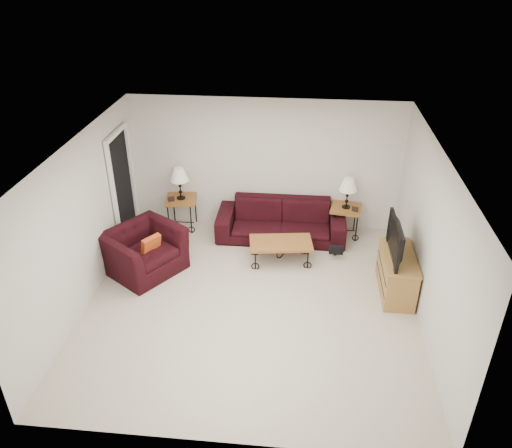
{
  "coord_description": "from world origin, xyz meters",
  "views": [
    {
      "loc": [
        0.68,
        -6.1,
        4.9
      ],
      "look_at": [
        0.0,
        0.7,
        1.0
      ],
      "focal_mm": 35.24,
      "sensor_mm": 36.0,
      "label": 1
    }
  ],
  "objects": [
    {
      "name": "ceiling",
      "position": [
        0.0,
        0.0,
        2.5
      ],
      "size": [
        5.0,
        5.0,
        0.0
      ],
      "primitive_type": "plane",
      "color": "white",
      "rests_on": "wall_back"
    },
    {
      "name": "sofa",
      "position": [
        0.34,
        2.02,
        0.34
      ],
      "size": [
        2.36,
        0.92,
        0.69
      ],
      "primitive_type": "imported",
      "color": "black",
      "rests_on": "ground"
    },
    {
      "name": "backpack",
      "position": [
        1.34,
        1.47,
        0.24
      ],
      "size": [
        0.45,
        0.4,
        0.48
      ],
      "primitive_type": "ellipsoid",
      "rotation": [
        0.0,
        0.0,
        -0.38
      ],
      "color": "black",
      "rests_on": "ground"
    },
    {
      "name": "lamp_left",
      "position": [
        -1.58,
        2.2,
        0.93
      ],
      "size": [
        0.4,
        0.4,
        0.62
      ],
      "primitive_type": null,
      "rotation": [
        0.0,
        0.0,
        0.14
      ],
      "color": "black",
      "rests_on": "side_table_left"
    },
    {
      "name": "armchair",
      "position": [
        -1.88,
        0.7,
        0.38
      ],
      "size": [
        1.51,
        1.54,
        0.76
      ],
      "primitive_type": "imported",
      "rotation": [
        0.0,
        0.0,
        0.96
      ],
      "color": "black",
      "rests_on": "ground"
    },
    {
      "name": "wall_front",
      "position": [
        0.0,
        -2.5,
        1.25
      ],
      "size": [
        5.0,
        0.02,
        2.5
      ],
      "primitive_type": "cube",
      "color": "silver",
      "rests_on": "ground"
    },
    {
      "name": "tv_stand",
      "position": [
        2.23,
        0.51,
        0.33
      ],
      "size": [
        0.46,
        1.11,
        0.67
      ],
      "primitive_type": "cube",
      "color": "#A3723C",
      "rests_on": "ground"
    },
    {
      "name": "coffee_table",
      "position": [
        0.38,
        1.18,
        0.2
      ],
      "size": [
        1.13,
        0.71,
        0.4
      ],
      "primitive_type": "cube",
      "rotation": [
        0.0,
        0.0,
        0.13
      ],
      "color": "#966126",
      "rests_on": "ground"
    },
    {
      "name": "wall_left",
      "position": [
        -2.5,
        0.0,
        1.25
      ],
      "size": [
        0.02,
        5.0,
        2.5
      ],
      "primitive_type": "cube",
      "color": "silver",
      "rests_on": "ground"
    },
    {
      "name": "doorway",
      "position": [
        -2.47,
        1.65,
        1.02
      ],
      "size": [
        0.08,
        0.94,
        2.04
      ],
      "primitive_type": "cube",
      "color": "black",
      "rests_on": "ground"
    },
    {
      "name": "television",
      "position": [
        2.21,
        0.51,
        0.96
      ],
      "size": [
        0.13,
        1.0,
        0.58
      ],
      "primitive_type": "imported",
      "rotation": [
        0.0,
        0.0,
        -1.57
      ],
      "color": "black",
      "rests_on": "tv_stand"
    },
    {
      "name": "photo_frame_right",
      "position": [
        1.67,
        2.05,
        0.64
      ],
      "size": [
        0.12,
        0.06,
        0.1
      ],
      "primitive_type": "cube",
      "rotation": [
        0.0,
        0.0,
        -0.37
      ],
      "color": "black",
      "rests_on": "side_table_right"
    },
    {
      "name": "wall_back",
      "position": [
        0.0,
        2.5,
        1.25
      ],
      "size": [
        5.0,
        0.02,
        2.5
      ],
      "primitive_type": "cube",
      "color": "silver",
      "rests_on": "ground"
    },
    {
      "name": "side_table_left",
      "position": [
        -1.58,
        2.2,
        0.31
      ],
      "size": [
        0.64,
        0.64,
        0.62
      ],
      "primitive_type": "cube",
      "rotation": [
        0.0,
        0.0,
        0.14
      ],
      "color": "#966126",
      "rests_on": "ground"
    },
    {
      "name": "side_table_right",
      "position": [
        1.52,
        2.2,
        0.29
      ],
      "size": [
        0.62,
        0.62,
        0.59
      ],
      "primitive_type": "cube",
      "rotation": [
        0.0,
        0.0,
        -0.16
      ],
      "color": "#966126",
      "rests_on": "ground"
    },
    {
      "name": "wall_right",
      "position": [
        2.5,
        0.0,
        1.25
      ],
      "size": [
        0.02,
        5.0,
        2.5
      ],
      "primitive_type": "cube",
      "color": "silver",
      "rests_on": "ground"
    },
    {
      "name": "lamp_right",
      "position": [
        1.52,
        2.2,
        0.88
      ],
      "size": [
        0.38,
        0.38,
        0.59
      ],
      "primitive_type": null,
      "rotation": [
        0.0,
        0.0,
        -0.16
      ],
      "color": "black",
      "rests_on": "side_table_right"
    },
    {
      "name": "throw_pillow",
      "position": [
        -1.73,
        0.65,
        0.52
      ],
      "size": [
        0.27,
        0.33,
        0.34
      ],
      "primitive_type": "cube",
      "rotation": [
        0.0,
        0.0,
        0.96
      ],
      "color": "#CB451A",
      "rests_on": "armchair"
    },
    {
      "name": "ground",
      "position": [
        0.0,
        0.0,
        0.0
      ],
      "size": [
        5.0,
        5.0,
        0.0
      ],
      "primitive_type": "plane",
      "color": "beige",
      "rests_on": "ground"
    },
    {
      "name": "photo_frame_left",
      "position": [
        -1.73,
        2.05,
        0.67
      ],
      "size": [
        0.12,
        0.05,
        0.1
      ],
      "primitive_type": "cube",
      "rotation": [
        0.0,
        0.0,
        0.32
      ],
      "color": "black",
      "rests_on": "side_table_left"
    }
  ]
}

